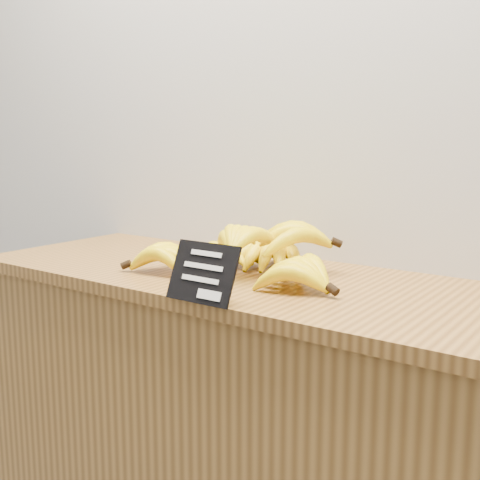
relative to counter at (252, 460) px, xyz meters
name	(u,v)px	position (x,y,z in m)	size (l,w,h in m)	color
counter	(252,460)	(0.00, 0.00, 0.00)	(1.47, 0.50, 0.90)	olive
counter_top	(252,280)	(0.00, 0.00, 0.47)	(1.46, 0.54, 0.03)	olive
chalkboard_sign	(203,273)	(0.06, -0.25, 0.54)	(0.15, 0.01, 0.12)	black
banana_pile	(251,254)	(0.00, 0.00, 0.53)	(0.55, 0.39, 0.12)	#FFE80A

